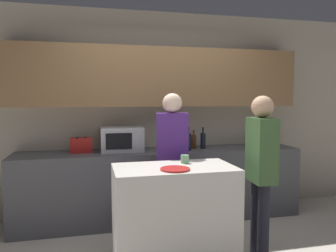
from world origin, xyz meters
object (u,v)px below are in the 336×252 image
Objects in this scene: potted_plant at (267,131)px; bottle_2 at (203,140)px; bottle_0 at (188,141)px; bottle_1 at (194,141)px; microwave at (122,139)px; toaster at (81,145)px; person_center at (172,154)px; person_left at (261,164)px; cup_0 at (185,159)px; plate_on_island at (175,169)px.

potted_plant reaches higher than bottle_2.
potted_plant reaches higher than bottle_0.
bottle_2 is (0.12, -0.02, 0.01)m from bottle_1.
microwave is at bearing 177.40° from bottle_2.
bottle_2 is at bearing -177.04° from potted_plant.
bottle_1 is at bearing -1.05° from toaster.
potted_plant reaches higher than bottle_1.
person_center reaches higher than bottle_1.
toaster is 1.32m from bottle_0.
toaster is 2.14m from person_left.
bottle_2 is (-0.96, -0.05, -0.09)m from potted_plant.
toaster is at bearing 178.95° from bottle_1.
person_left reaches higher than bottle_0.
bottle_0 is 0.26m from bottle_2.
cup_0 is (-0.57, -1.08, -0.03)m from bottle_2.
plate_on_island is at bearing -140.47° from potted_plant.
person_left reaches higher than cup_0.
bottle_2 is (0.24, 0.11, -0.01)m from bottle_0.
bottle_2 reaches higher than plate_on_island.
person_center reaches higher than bottle_2.
microwave is 1.79m from person_left.
person_center is (-0.34, -0.54, -0.06)m from bottle_0.
plate_on_island is 0.32m from cup_0.
microwave is 1.32× the size of potted_plant.
toaster is 1.20m from person_center.
potted_plant is 1.52× the size of plate_on_island.
toaster is at bearing 178.17° from bottle_2.
cup_0 is at bearing -108.87° from bottle_0.
microwave is 1.84× the size of bottle_2.
plate_on_island is at bearing -121.57° from cup_0.
microwave is at bearing -43.22° from person_center.
bottle_1 is 1.33m from person_left.
person_left is at bearing 150.44° from person_center.
bottle_2 reaches higher than toaster.
toaster is at bearing 172.91° from bottle_0.
potted_plant is 1.58m from person_left.
person_center is (0.15, 0.70, 0.01)m from plate_on_island.
microwave is 1.44m from plate_on_island.
cup_0 is at bearing 104.32° from person_center.
bottle_0 reaches higher than plate_on_island.
person_center is (-1.54, -0.70, -0.14)m from potted_plant.
potted_plant is (2.51, -0.00, 0.11)m from toaster.
potted_plant is 0.25× the size of person_left.
microwave is 0.94m from bottle_1.
bottle_2 is at bearing 62.27° from cup_0.
person_left is (0.25, -1.31, -0.06)m from bottle_1.
plate_on_island is at bearing -59.56° from toaster.
person_center is at bearing -131.83° from bottle_2.
bottle_0 is at bearing -154.33° from bottle_2.
toaster is 0.16× the size of person_left.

